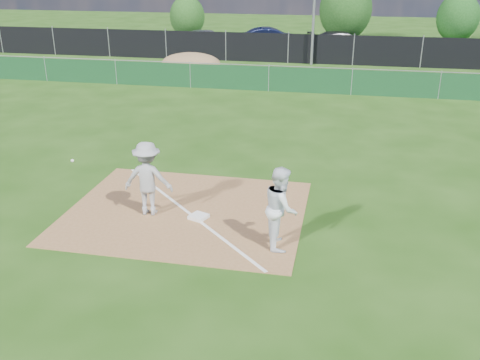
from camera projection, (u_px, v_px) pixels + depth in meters
name	position (u px, v px, depth m)	size (l,w,h in m)	color
ground	(250.00, 118.00, 21.90)	(90.00, 90.00, 0.00)	#1D420E
infield_dirt	(186.00, 211.00, 13.74)	(6.00, 5.00, 0.02)	brown
foul_line	(186.00, 211.00, 13.74)	(0.08, 7.00, 0.01)	white
green_fence	(269.00, 79.00, 26.20)	(44.00, 0.05, 1.20)	#0F371A
dirt_mound	(191.00, 63.00, 30.30)	(3.38, 2.60, 1.17)	olive
black_fence	(288.00, 48.00, 33.33)	(46.00, 0.04, 1.80)	black
parking_lot	(296.00, 51.00, 38.20)	(46.00, 9.00, 0.01)	black
first_base	(199.00, 217.00, 13.34)	(0.41, 0.41, 0.09)	white
play_at_first	(148.00, 179.00, 13.27)	(2.56, 0.80, 1.90)	#A8A8AA
runner	(281.00, 207.00, 11.78)	(0.92, 0.71, 1.89)	white
car_left	(208.00, 39.00, 38.53)	(1.72, 4.27, 1.45)	#ABADB3
car_mid	(271.00, 38.00, 38.53)	(1.60, 4.59, 1.51)	black
car_right	(343.00, 42.00, 37.50)	(1.96, 4.82, 1.40)	black
tree_left	(187.00, 17.00, 43.57)	(2.84, 2.84, 3.37)	#382316
tree_mid	(346.00, 10.00, 41.28)	(4.02, 4.02, 4.77)	#382316
tree_right	(458.00, 17.00, 40.88)	(3.18, 3.18, 3.77)	#382316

